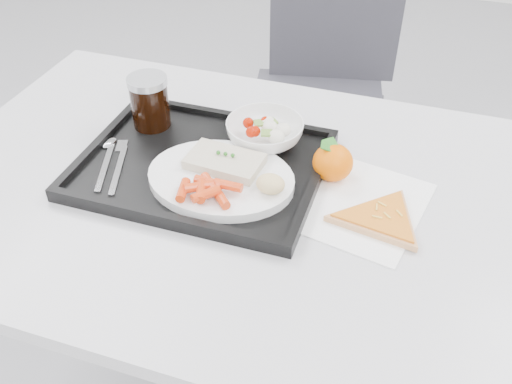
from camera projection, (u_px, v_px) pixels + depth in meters
table at (242, 214)px, 1.09m from camera, size 1.20×0.80×0.75m
chair at (324, 72)px, 1.84m from camera, size 0.49×0.49×0.93m
tray at (202, 166)px, 1.08m from camera, size 0.45×0.35×0.03m
dinner_plate at (221, 179)px, 1.03m from camera, size 0.27×0.27×0.02m
fish_fillet at (225, 161)px, 1.04m from camera, size 0.14×0.09×0.03m
bread_roll at (271, 184)px, 0.98m from camera, size 0.06×0.05×0.03m
salad_bowl at (265, 132)px, 1.12m from camera, size 0.15×0.15×0.05m
cola_glass at (150, 101)px, 1.15m from camera, size 0.08×0.08×0.11m
cutlery at (112, 157)px, 1.09m from camera, size 0.11×0.17×0.01m
napkin at (349, 201)px, 1.02m from camera, size 0.29×0.28×0.00m
tangerine at (333, 162)px, 1.05m from camera, size 0.10×0.10×0.07m
pizza_slice at (381, 219)px, 0.97m from camera, size 0.24×0.24×0.02m
carrot_pile at (207, 189)px, 0.97m from camera, size 0.11×0.08×0.03m
salad_contents at (268, 128)px, 1.11m from camera, size 0.10×0.07×0.03m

